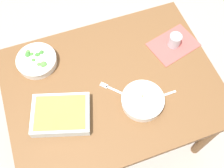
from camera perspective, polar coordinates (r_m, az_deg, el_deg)
ground_plane at (r=2.22m, az=0.00°, el=-8.90°), size 6.00×6.00×0.00m
dining_table at (r=1.62m, az=0.00°, el=-1.48°), size 1.20×0.90×0.74m
placemat at (r=1.72m, az=12.74°, el=8.05°), size 0.32×0.26×0.00m
stew_bowl at (r=1.47m, az=6.44°, el=-3.46°), size 0.23×0.23×0.06m
broccoli_bowl at (r=1.64m, az=-15.50°, el=4.79°), size 0.23×0.23×0.07m
baking_dish at (r=1.45m, az=-10.66°, el=-6.25°), size 0.35×0.30×0.06m
drink_cup at (r=1.69m, az=12.98°, el=8.77°), size 0.07×0.07×0.08m
spoon_by_stew at (r=1.52m, az=9.45°, el=-2.79°), size 0.18×0.03×0.01m
fork_on_table at (r=1.52m, az=0.05°, el=-1.06°), size 0.13×0.14×0.01m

